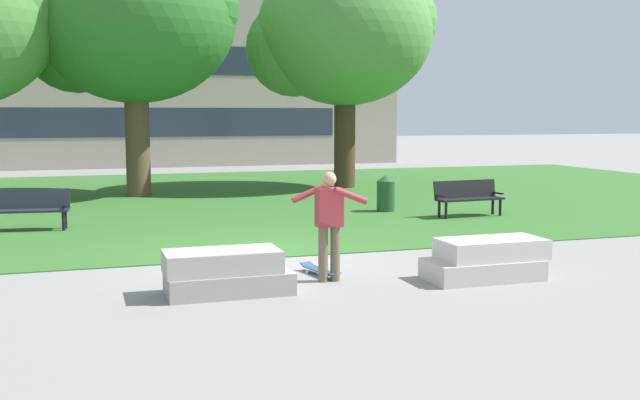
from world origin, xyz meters
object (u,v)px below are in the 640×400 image
(park_bench_near_right, at_px, (468,196))
(trash_bin, at_px, (386,193))
(skateboard, at_px, (320,270))
(concrete_block_left, at_px, (486,260))
(concrete_block_center, at_px, (226,273))
(park_bench_near_left, at_px, (27,207))
(person_skateboarder, at_px, (329,219))

(park_bench_near_right, height_order, trash_bin, trash_bin)
(trash_bin, bearing_deg, skateboard, -120.33)
(concrete_block_left, relative_size, park_bench_near_right, 1.02)
(concrete_block_center, distance_m, park_bench_near_right, 9.64)
(skateboard, bearing_deg, concrete_block_center, -155.92)
(concrete_block_center, height_order, park_bench_near_left, park_bench_near_left)
(concrete_block_center, relative_size, concrete_block_left, 0.97)
(concrete_block_center, bearing_deg, person_skateboarder, 10.55)
(concrete_block_left, distance_m, skateboard, 2.65)
(person_skateboarder, bearing_deg, park_bench_near_left, 124.84)
(concrete_block_left, bearing_deg, concrete_block_center, 175.74)
(park_bench_near_left, bearing_deg, person_skateboarder, -55.16)
(concrete_block_left, xyz_separation_m, trash_bin, (1.68, 8.06, 0.20))
(skateboard, xyz_separation_m, park_bench_near_left, (-4.78, 6.45, 0.45))
(person_skateboarder, distance_m, park_bench_near_right, 8.20)
(trash_bin, bearing_deg, park_bench_near_left, -176.37)
(skateboard, bearing_deg, park_bench_near_right, 43.81)
(trash_bin, bearing_deg, person_skateboarder, -118.80)
(concrete_block_left, xyz_separation_m, park_bench_near_left, (-7.20, 7.50, 0.23))
(park_bench_near_left, bearing_deg, skateboard, -53.44)
(concrete_block_center, relative_size, park_bench_near_left, 0.99)
(person_skateboarder, relative_size, park_bench_near_right, 0.93)
(person_skateboarder, bearing_deg, park_bench_near_right, 46.05)
(park_bench_near_left, relative_size, trash_bin, 1.93)
(concrete_block_left, distance_m, person_skateboarder, 2.58)
(trash_bin, bearing_deg, park_bench_near_right, -44.19)
(concrete_block_center, height_order, trash_bin, trash_bin)
(park_bench_near_left, relative_size, park_bench_near_right, 1.01)
(skateboard, xyz_separation_m, park_bench_near_right, (5.69, 5.46, 0.45))
(person_skateboarder, distance_m, skateboard, 0.99)
(park_bench_near_right, distance_m, trash_bin, 2.22)
(skateboard, distance_m, trash_bin, 8.13)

